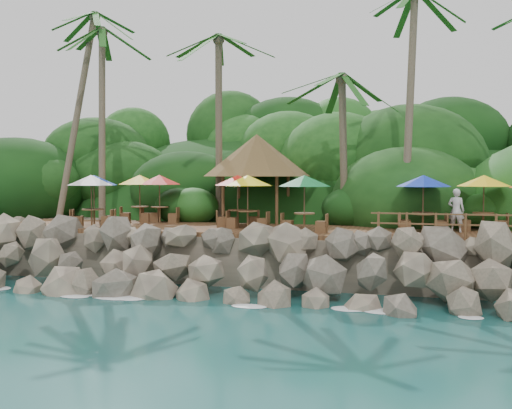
# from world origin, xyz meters

# --- Properties ---
(ground) EXTENTS (140.00, 140.00, 0.00)m
(ground) POSITION_xyz_m (0.00, 0.00, 0.00)
(ground) COLOR #19514F
(ground) RESTS_ON ground
(land_base) EXTENTS (32.00, 25.20, 2.10)m
(land_base) POSITION_xyz_m (0.00, 16.00, 1.05)
(land_base) COLOR gray
(land_base) RESTS_ON ground
(jungle_hill) EXTENTS (44.80, 28.00, 15.40)m
(jungle_hill) POSITION_xyz_m (0.00, 23.50, 0.00)
(jungle_hill) COLOR #143811
(jungle_hill) RESTS_ON ground
(seawall) EXTENTS (29.00, 4.00, 2.30)m
(seawall) POSITION_xyz_m (0.00, 2.00, 1.15)
(seawall) COLOR gray
(seawall) RESTS_ON ground
(terrace) EXTENTS (26.00, 5.00, 0.20)m
(terrace) POSITION_xyz_m (0.00, 6.00, 2.20)
(terrace) COLOR brown
(terrace) RESTS_ON land_base
(jungle_foliage) EXTENTS (44.00, 16.00, 12.00)m
(jungle_foliage) POSITION_xyz_m (0.00, 15.00, 0.00)
(jungle_foliage) COLOR #143811
(jungle_foliage) RESTS_ON ground
(foam_line) EXTENTS (25.20, 0.80, 0.06)m
(foam_line) POSITION_xyz_m (0.00, 0.30, 0.03)
(foam_line) COLOR white
(foam_line) RESTS_ON ground
(palms) EXTENTS (30.76, 7.05, 13.12)m
(palms) POSITION_xyz_m (0.10, 8.80, 12.44)
(palms) COLOR brown
(palms) RESTS_ON ground
(palapa) EXTENTS (5.66, 5.66, 4.60)m
(palapa) POSITION_xyz_m (-0.88, 9.45, 5.79)
(palapa) COLOR brown
(palapa) RESTS_ON ground
(dining_clusters) EXTENTS (21.97, 5.33, 2.47)m
(dining_clusters) POSITION_xyz_m (0.91, 5.93, 4.35)
(dining_clusters) COLOR brown
(dining_clusters) RESTS_ON terrace
(railing) EXTENTS (7.20, 0.10, 1.00)m
(railing) POSITION_xyz_m (9.01, 3.65, 2.91)
(railing) COLOR brown
(railing) RESTS_ON terrace
(waiter) EXTENTS (0.77, 0.59, 1.89)m
(waiter) POSITION_xyz_m (8.85, 6.38, 3.24)
(waiter) COLOR silver
(waiter) RESTS_ON terrace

